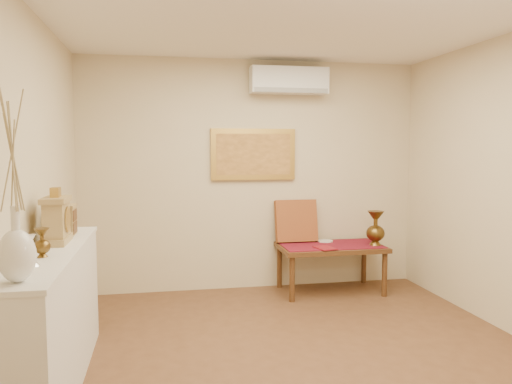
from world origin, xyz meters
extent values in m
plane|color=brown|center=(0.00, 0.00, 0.00)|extent=(4.50, 4.50, 0.00)
plane|color=white|center=(0.00, 0.00, 2.70)|extent=(4.50, 4.50, 0.00)
cube|color=beige|center=(0.00, 2.25, 1.35)|extent=(4.00, 0.02, 2.70)
cube|color=beige|center=(-2.00, 0.00, 1.35)|extent=(0.02, 4.50, 2.70)
cube|color=maroon|center=(0.85, 1.88, 0.55)|extent=(1.14, 0.59, 0.01)
cylinder|color=white|center=(0.85, 2.07, 0.56)|extent=(0.19, 0.19, 0.01)
cube|color=maroon|center=(0.71, 1.67, 0.56)|extent=(0.23, 0.28, 0.01)
cube|color=maroon|center=(0.50, 2.14, 0.81)|extent=(0.50, 0.20, 0.51)
cube|color=silver|center=(-1.82, 0.00, 0.47)|extent=(0.35, 2.00, 0.95)
cube|color=silver|center=(-1.82, 0.00, 0.96)|extent=(0.37, 2.02, 0.03)
cube|color=tan|center=(-1.83, 0.26, 1.00)|extent=(0.16, 0.36, 0.05)
cube|color=tan|center=(-1.83, 0.26, 1.16)|extent=(0.14, 0.30, 0.25)
cylinder|color=beige|center=(-1.76, 0.26, 1.16)|extent=(0.01, 0.17, 0.17)
cylinder|color=#AF8738|center=(-1.75, 0.26, 1.16)|extent=(0.01, 0.19, 0.19)
cube|color=tan|center=(-1.83, 0.26, 1.30)|extent=(0.17, 0.34, 0.04)
cube|color=#AF8738|center=(-1.83, 0.26, 1.35)|extent=(0.06, 0.11, 0.07)
cube|color=tan|center=(-1.83, 0.60, 1.09)|extent=(0.15, 0.20, 0.22)
cube|color=#523018|center=(-1.76, 0.60, 1.04)|extent=(0.01, 0.17, 0.09)
cube|color=#523018|center=(-1.76, 0.60, 1.14)|extent=(0.01, 0.17, 0.09)
cube|color=tan|center=(-1.83, 0.60, 1.21)|extent=(0.16, 0.21, 0.02)
cube|color=#523018|center=(0.85, 1.88, 0.53)|extent=(1.20, 0.70, 0.05)
cylinder|color=#523018|center=(0.31, 1.59, 0.25)|extent=(0.06, 0.06, 0.50)
cylinder|color=#523018|center=(1.39, 1.59, 0.25)|extent=(0.06, 0.06, 0.50)
cylinder|color=#523018|center=(0.31, 2.17, 0.25)|extent=(0.06, 0.06, 0.50)
cylinder|color=#523018|center=(1.39, 2.17, 0.25)|extent=(0.06, 0.06, 0.50)
cube|color=#AF8738|center=(0.00, 2.23, 1.60)|extent=(1.00, 0.05, 0.60)
cube|color=#C99146|center=(0.00, 2.20, 1.60)|extent=(0.88, 0.01, 0.48)
cube|color=silver|center=(0.40, 2.12, 2.45)|extent=(0.90, 0.24, 0.30)
cube|color=gray|center=(0.40, 2.00, 2.33)|extent=(0.86, 0.02, 0.05)
camera|label=1|loc=(-1.08, -3.56, 1.68)|focal=35.00mm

